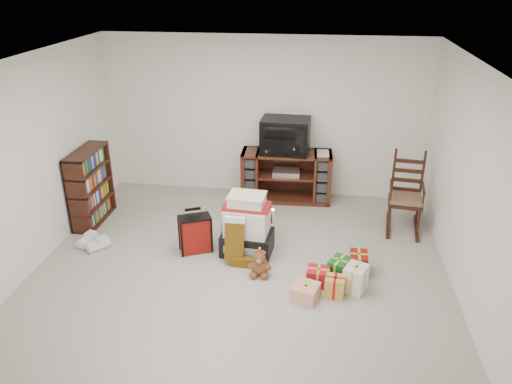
% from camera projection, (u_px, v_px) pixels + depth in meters
% --- Properties ---
extents(room, '(5.01, 5.01, 2.51)m').
position_uv_depth(room, '(238.00, 179.00, 5.50)').
color(room, '#B2ABA3').
rests_on(room, ground).
extents(tv_stand, '(1.40, 0.55, 0.79)m').
position_uv_depth(tv_stand, '(286.00, 176.00, 7.81)').
color(tv_stand, '#4F1E16').
rests_on(tv_stand, floor).
extents(bookshelf, '(0.29, 0.88, 1.08)m').
position_uv_depth(bookshelf, '(91.00, 188.00, 7.10)').
color(bookshelf, '#32180D').
rests_on(bookshelf, floor).
extents(rocking_chair, '(0.54, 0.81, 1.15)m').
position_uv_depth(rocking_chair, '(404.00, 201.00, 6.97)').
color(rocking_chair, '#32180D').
rests_on(rocking_chair, floor).
extents(gift_pile, '(0.67, 0.51, 0.80)m').
position_uv_depth(gift_pile, '(247.00, 228.00, 6.35)').
color(gift_pile, black).
rests_on(gift_pile, floor).
extents(red_suitcase, '(0.43, 0.34, 0.59)m').
position_uv_depth(red_suitcase, '(195.00, 234.00, 6.41)').
color(red_suitcase, maroon).
rests_on(red_suitcase, floor).
extents(stocking, '(0.31, 0.14, 0.65)m').
position_uv_depth(stocking, '(234.00, 241.00, 6.11)').
color(stocking, '#0B6A0F').
rests_on(stocking, floor).
extents(teddy_bear, '(0.22, 0.20, 0.33)m').
position_uv_depth(teddy_bear, '(260.00, 264.00, 5.96)').
color(teddy_bear, brown).
rests_on(teddy_bear, floor).
extents(santa_figurine, '(0.32, 0.31, 0.66)m').
position_uv_depth(santa_figurine, '(262.00, 223.00, 6.70)').
color(santa_figurine, '#AB1E12').
rests_on(santa_figurine, floor).
extents(mrs_claus_figurine, '(0.27, 0.25, 0.55)m').
position_uv_depth(mrs_claus_figurine, '(228.00, 224.00, 6.75)').
color(mrs_claus_figurine, '#AB1E12').
rests_on(mrs_claus_figurine, floor).
extents(sneaker_pair, '(0.46, 0.34, 0.11)m').
position_uv_depth(sneaker_pair, '(93.00, 243.00, 6.59)').
color(sneaker_pair, white).
rests_on(sneaker_pair, floor).
extents(gift_cluster, '(0.71, 1.00, 0.24)m').
position_uv_depth(gift_cluster, '(336.00, 277.00, 5.75)').
color(gift_cluster, '#AC131B').
rests_on(gift_cluster, floor).
extents(crt_television, '(0.74, 0.56, 0.53)m').
position_uv_depth(crt_television, '(285.00, 136.00, 7.55)').
color(crt_television, black).
rests_on(crt_television, tv_stand).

